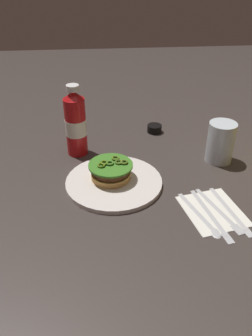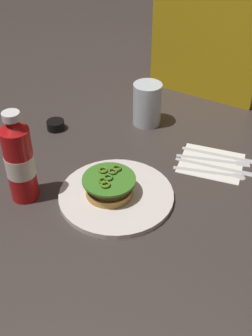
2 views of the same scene
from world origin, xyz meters
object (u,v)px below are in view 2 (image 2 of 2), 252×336
at_px(burger_sandwich, 109,186).
at_px(butter_knife, 220,167).
at_px(diner_person, 214,22).
at_px(ketchup_bottle, 19,161).
at_px(napkin, 211,163).
at_px(spoon_utensil, 220,173).
at_px(water_glass, 147,104).
at_px(fork_utensil, 219,160).
at_px(dinner_plate, 116,195).
at_px(condiment_cup, 56,125).
at_px(steak_knife, 224,155).

relative_size(burger_sandwich, butter_knife, 0.60).
xyz_separation_m(burger_sandwich, diner_person, (-0.03, 0.66, 0.19)).
bearing_deg(diner_person, ketchup_bottle, -101.21).
bearing_deg(napkin, butter_knife, -16.75).
relative_size(ketchup_bottle, spoon_utensil, 1.28).
distance_m(water_glass, fork_utensil, 0.28).
distance_m(spoon_utensil, fork_utensil, 0.06).
distance_m(dinner_plate, butter_knife, 0.30).
height_order(burger_sandwich, napkin, burger_sandwich).
bearing_deg(condiment_cup, ketchup_bottle, -65.08).
bearing_deg(spoon_utensil, napkin, 138.19).
relative_size(spoon_utensil, steak_knife, 0.89).
xyz_separation_m(water_glass, spoon_utensil, (0.29, -0.12, -0.06)).
relative_size(ketchup_bottle, fork_utensil, 1.21).
distance_m(ketchup_bottle, water_glass, 0.46).
height_order(condiment_cup, butter_knife, condiment_cup).
relative_size(dinner_plate, diner_person, 0.52).
relative_size(dinner_plate, fork_utensil, 1.44).
bearing_deg(condiment_cup, water_glass, 38.71).
distance_m(spoon_utensil, steak_knife, 0.08).
bearing_deg(fork_utensil, ketchup_bottle, -132.94).
bearing_deg(water_glass, dinner_plate, -72.84).
xyz_separation_m(dinner_plate, napkin, (0.14, 0.25, -0.00)).
distance_m(ketchup_bottle, diner_person, 0.79).
relative_size(butter_knife, fork_utensil, 1.10).
relative_size(butter_knife, steak_knife, 1.05).
bearing_deg(condiment_cup, dinner_plate, -27.76).
height_order(ketchup_bottle, fork_utensil, ketchup_bottle).
bearing_deg(dinner_plate, spoon_utensil, 50.24).
bearing_deg(fork_utensil, spoon_utensil, -68.28).
xyz_separation_m(butter_knife, diner_person, (-0.21, 0.42, 0.22)).
relative_size(condiment_cup, butter_knife, 0.25).
relative_size(fork_utensil, steak_knife, 0.95).
bearing_deg(diner_person, steak_knife, -60.68).
relative_size(spoon_utensil, butter_knife, 0.85).
height_order(water_glass, steak_knife, water_glass).
distance_m(fork_utensil, steak_knife, 0.03).
distance_m(ketchup_bottle, butter_knife, 0.52).
bearing_deg(burger_sandwich, water_glass, 104.56).
relative_size(napkin, fork_utensil, 0.85).
bearing_deg(water_glass, butter_knife, -19.94).
height_order(fork_utensil, steak_knife, same).
height_order(butter_knife, steak_knife, same).
height_order(burger_sandwich, diner_person, diner_person).
bearing_deg(dinner_plate, diner_person, 93.55).
bearing_deg(burger_sandwich, butter_knife, 52.82).
height_order(spoon_utensil, butter_knife, same).
height_order(condiment_cup, steak_knife, condiment_cup).
xyz_separation_m(condiment_cup, diner_person, (0.28, 0.49, 0.22)).
bearing_deg(burger_sandwich, ketchup_bottle, -150.29).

